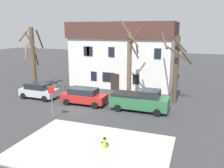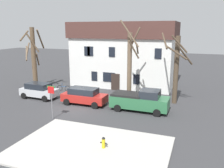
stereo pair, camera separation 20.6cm
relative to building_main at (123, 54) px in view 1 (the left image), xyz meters
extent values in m
plane|color=#38383A|center=(-1.20, -11.59, -4.31)|extent=(120.00, 120.00, 0.00)
cube|color=#B7B5AD|center=(3.57, -18.11, -4.25)|extent=(9.90, 6.90, 0.12)
cube|color=white|center=(0.00, 0.00, -1.11)|extent=(13.29, 6.44, 6.40)
cube|color=#4C2D28|center=(0.00, 0.00, 3.11)|extent=(13.79, 6.94, 2.04)
cube|color=#2D231E|center=(-0.05, -3.27, -3.26)|extent=(1.10, 0.12, 2.10)
cube|color=black|center=(-2.96, -3.26, -2.71)|extent=(0.80, 0.08, 1.20)
cube|color=black|center=(-1.33, -3.26, -2.71)|extent=(0.80, 0.08, 1.20)
cube|color=black|center=(-0.50, -3.26, -2.71)|extent=(0.80, 0.08, 1.20)
cube|color=black|center=(2.67, -3.26, -2.71)|extent=(0.80, 0.08, 1.20)
cube|color=black|center=(-3.91, -3.26, 0.49)|extent=(0.80, 0.08, 1.20)
cube|color=black|center=(-3.48, -3.26, 0.49)|extent=(0.80, 0.08, 1.20)
cube|color=black|center=(-0.52, -3.26, 0.49)|extent=(0.80, 0.08, 1.20)
cube|color=black|center=(5.16, -3.26, 0.49)|extent=(0.80, 0.08, 1.20)
cylinder|color=brown|center=(-10.12, -6.09, -1.66)|extent=(0.52, 0.52, 5.29)
cylinder|color=brown|center=(-10.74, -6.31, 0.65)|extent=(0.66, 1.45, 1.84)
cylinder|color=brown|center=(-9.66, -5.87, -0.52)|extent=(0.68, 1.14, 1.69)
cylinder|color=brown|center=(-10.76, -6.55, 0.29)|extent=(1.14, 1.49, 1.77)
cylinder|color=brown|center=(-9.72, -6.49, -0.41)|extent=(0.54, 0.54, 7.79)
cylinder|color=brown|center=(-9.33, -7.03, 1.68)|extent=(1.33, 1.03, 2.43)
cylinder|color=brown|center=(-8.78, -6.20, 2.03)|extent=(0.81, 2.07, 2.40)
cylinder|color=brown|center=(-10.74, -6.73, 2.45)|extent=(0.68, 2.17, 1.28)
cylinder|color=brown|center=(2.79, -6.79, -0.70)|extent=(0.49, 0.49, 7.22)
cylinder|color=brown|center=(3.01, -6.11, 2.08)|extent=(1.56, 0.65, 2.72)
cylinder|color=brown|center=(3.34, -7.16, 1.19)|extent=(0.96, 1.32, 1.92)
cylinder|color=brown|center=(2.99, -7.67, 2.80)|extent=(1.94, 0.60, 2.69)
cylinder|color=brown|center=(3.57, -6.67, 1.27)|extent=(0.42, 1.68, 1.22)
cylinder|color=#4C3D2D|center=(7.54, -6.17, -0.85)|extent=(0.50, 0.50, 6.92)
cylinder|color=#4C3D2D|center=(8.25, -6.94, 0.94)|extent=(1.74, 1.63, 2.25)
cylinder|color=#4C3D2D|center=(6.30, -6.61, 2.13)|extent=(1.07, 2.62, 1.55)
cylinder|color=#4C3D2D|center=(7.77, -6.89, 1.85)|extent=(1.62, 0.67, 1.74)
cylinder|color=#4C3D2D|center=(7.56, -7.20, 1.05)|extent=(2.15, 0.21, 1.40)
cube|color=#B7BABF|center=(-6.80, -9.63, -3.60)|extent=(4.27, 1.96, 0.78)
cube|color=#1E232B|center=(-6.88, -9.63, -2.90)|extent=(2.67, 1.68, 0.62)
cylinder|color=black|center=(-5.33, -8.79, -3.97)|extent=(0.69, 0.25, 0.68)
cylinder|color=black|center=(-5.41, -10.58, -3.97)|extent=(0.69, 0.25, 0.68)
cylinder|color=black|center=(-8.19, -8.68, -3.97)|extent=(0.69, 0.25, 0.68)
cylinder|color=black|center=(-8.26, -10.47, -3.97)|extent=(0.69, 0.25, 0.68)
cube|color=#AD231E|center=(-1.05, -9.88, -3.59)|extent=(4.60, 1.81, 0.79)
cube|color=#1E232B|center=(-1.14, -9.88, -2.89)|extent=(2.86, 1.59, 0.62)
cylinder|color=black|center=(0.51, -8.98, -3.97)|extent=(0.68, 0.22, 0.68)
cylinder|color=black|center=(0.51, -10.78, -3.97)|extent=(0.68, 0.22, 0.68)
cylinder|color=black|center=(-2.61, -8.97, -3.97)|extent=(0.68, 0.22, 0.68)
cylinder|color=black|center=(-2.62, -10.77, -3.97)|extent=(0.68, 0.22, 0.68)
cube|color=#2D6B42|center=(4.69, -9.74, -3.45)|extent=(5.43, 2.09, 1.07)
cube|color=#1E232B|center=(5.67, -9.74, -2.56)|extent=(1.75, 1.82, 0.70)
cube|color=black|center=(3.50, -9.73, -2.81)|extent=(2.83, 1.99, 0.20)
cylinder|color=black|center=(6.54, -8.72, -3.97)|extent=(0.68, 0.22, 0.68)
cylinder|color=black|center=(6.53, -10.77, -3.97)|extent=(0.68, 0.22, 0.68)
cylinder|color=black|center=(2.86, -8.70, -3.97)|extent=(0.68, 0.22, 0.68)
cylinder|color=black|center=(2.85, -10.75, -3.97)|extent=(0.68, 0.22, 0.68)
cylinder|color=gold|center=(4.37, -17.83, -3.88)|extent=(0.22, 0.22, 0.62)
sphere|color=black|center=(4.37, -17.83, -3.55)|extent=(0.21, 0.21, 0.21)
cylinder|color=black|center=(4.21, -17.83, -3.85)|extent=(0.10, 0.09, 0.09)
cylinder|color=black|center=(4.53, -17.83, -3.85)|extent=(0.10, 0.09, 0.09)
cylinder|color=slate|center=(-1.78, -14.46, -2.86)|extent=(0.07, 0.07, 2.89)
cube|color=red|center=(-1.78, -14.48, -1.72)|extent=(0.60, 0.03, 0.60)
cube|color=#1E8C38|center=(-1.78, -14.44, -1.47)|extent=(0.76, 0.02, 0.18)
torus|color=black|center=(-5.41, -5.96, -3.95)|extent=(0.71, 0.12, 0.71)
torus|color=black|center=(-6.45, -6.06, -3.95)|extent=(0.71, 0.12, 0.71)
cylinder|color=#1E4C8C|center=(-5.93, -6.01, -3.73)|extent=(0.99, 0.14, 0.19)
cylinder|color=#1E4C8C|center=(-6.13, -6.03, -3.50)|extent=(0.09, 0.04, 0.45)
camera|label=1|loc=(9.53, -30.65, 3.26)|focal=37.82mm
camera|label=2|loc=(9.73, -30.58, 3.26)|focal=37.82mm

